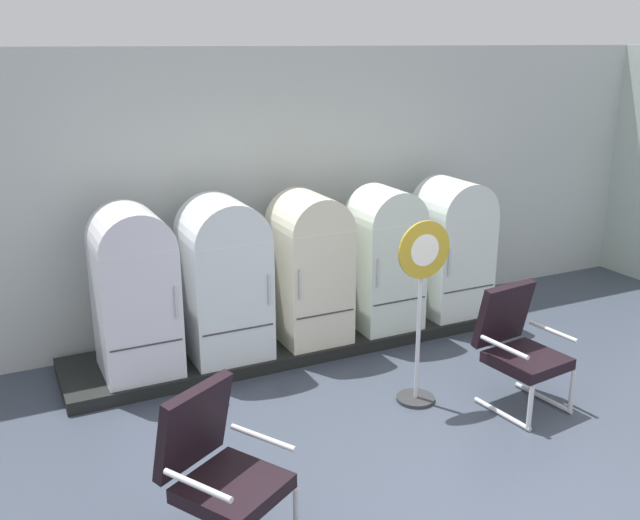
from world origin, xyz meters
The scene contains 10 objects.
back_wall centered at (0.00, 3.66, 1.43)m, with size 11.76×0.12×2.83m.
display_plinth centered at (0.00, 3.02, 0.06)m, with size 4.64×0.95×0.11m, color black.
refrigerator_0 centered at (-1.65, 2.93, 0.89)m, with size 0.65×0.70×1.46m.
refrigerator_1 centered at (-0.85, 2.94, 0.88)m, with size 0.70×0.72×1.46m.
refrigerator_2 centered at (0.00, 2.93, 0.87)m, with size 0.63×0.71×1.43m.
refrigerator_3 centered at (0.80, 2.88, 0.86)m, with size 0.64×0.61×1.41m.
refrigerator_4 centered at (1.64, 2.92, 0.86)m, with size 0.67×0.68×1.42m.
armchair_left centered at (-1.68, 0.59, 0.53)m, with size 0.80×0.84×1.00m.
armchair_right centered at (1.05, 1.18, 0.53)m, with size 0.66×0.72×1.00m.
sign_stand centered at (0.34, 1.56, 0.78)m, with size 0.47×0.32×1.55m.
Camera 1 is at (-2.71, -2.85, 2.87)m, focal length 39.72 mm.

